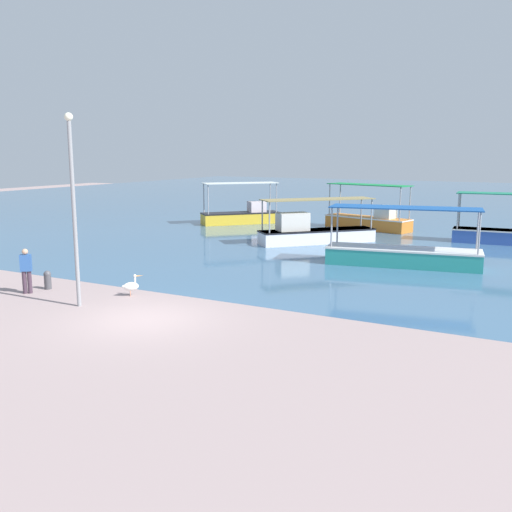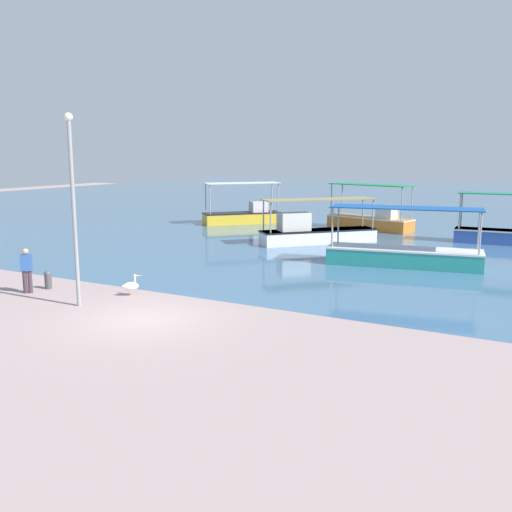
{
  "view_description": "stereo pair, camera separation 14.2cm",
  "coord_description": "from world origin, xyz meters",
  "px_view_note": "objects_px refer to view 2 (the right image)",
  "views": [
    {
      "loc": [
        11.27,
        -13.64,
        5.2
      ],
      "look_at": [
        1.08,
        5.45,
        1.24
      ],
      "focal_mm": 40.0,
      "sensor_mm": 36.0,
      "label": 1
    },
    {
      "loc": [
        11.39,
        -13.57,
        5.2
      ],
      "look_at": [
        1.08,
        5.45,
        1.24
      ],
      "focal_mm": 40.0,
      "sensor_mm": 36.0,
      "label": 2
    }
  ],
  "objects_px": {
    "fishing_boat_near_right": "(371,220)",
    "fishing_boat_far_right": "(314,232)",
    "fishing_boat_far_left": "(404,254)",
    "fisherman_standing": "(27,269)",
    "fishing_boat_near_left": "(244,215)",
    "lamp_post": "(73,201)",
    "mooring_bollard": "(48,279)",
    "pelican": "(131,286)"
  },
  "relations": [
    {
      "from": "fishing_boat_near_right",
      "to": "fishing_boat_near_left",
      "type": "bearing_deg",
      "value": -171.67
    },
    {
      "from": "fishing_boat_near_left",
      "to": "mooring_bollard",
      "type": "relative_size",
      "value": 7.25
    },
    {
      "from": "fishing_boat_near_left",
      "to": "mooring_bollard",
      "type": "height_order",
      "value": "fishing_boat_near_left"
    },
    {
      "from": "pelican",
      "to": "fisherman_standing",
      "type": "xyz_separation_m",
      "value": [
        -3.68,
        -1.51,
        0.53
      ]
    },
    {
      "from": "fishing_boat_far_right",
      "to": "mooring_bollard",
      "type": "relative_size",
      "value": 8.28
    },
    {
      "from": "pelican",
      "to": "mooring_bollard",
      "type": "relative_size",
      "value": 1.11
    },
    {
      "from": "pelican",
      "to": "mooring_bollard",
      "type": "xyz_separation_m",
      "value": [
        -3.54,
        -0.67,
        0.01
      ]
    },
    {
      "from": "mooring_bollard",
      "to": "fisherman_standing",
      "type": "relative_size",
      "value": 0.43
    },
    {
      "from": "mooring_bollard",
      "to": "fisherman_standing",
      "type": "height_order",
      "value": "fisherman_standing"
    },
    {
      "from": "fishing_boat_near_left",
      "to": "fishing_boat_far_right",
      "type": "height_order",
      "value": "fishing_boat_near_left"
    },
    {
      "from": "pelican",
      "to": "fishing_boat_far_left",
      "type": "bearing_deg",
      "value": 54.57
    },
    {
      "from": "fishing_boat_near_left",
      "to": "lamp_post",
      "type": "relative_size",
      "value": 0.81
    },
    {
      "from": "fishing_boat_near_right",
      "to": "fishing_boat_far_right",
      "type": "height_order",
      "value": "fishing_boat_near_right"
    },
    {
      "from": "fishing_boat_near_right",
      "to": "mooring_bollard",
      "type": "xyz_separation_m",
      "value": [
        -5.78,
        -22.62,
        -0.29
      ]
    },
    {
      "from": "fishing_boat_far_right",
      "to": "fishing_boat_near_right",
      "type": "bearing_deg",
      "value": 81.79
    },
    {
      "from": "fishing_boat_near_left",
      "to": "lamp_post",
      "type": "xyz_separation_m",
      "value": [
        6.32,
        -22.52,
        2.93
      ]
    },
    {
      "from": "pelican",
      "to": "lamp_post",
      "type": "height_order",
      "value": "lamp_post"
    },
    {
      "from": "fishing_boat_far_right",
      "to": "fishing_boat_far_left",
      "type": "xyz_separation_m",
      "value": [
        6.2,
        -4.18,
        -0.1
      ]
    },
    {
      "from": "fishing_boat_near_right",
      "to": "fishing_boat_far_left",
      "type": "distance_m",
      "value": 12.68
    },
    {
      "from": "fishing_boat_near_left",
      "to": "pelican",
      "type": "distance_m",
      "value": 21.75
    },
    {
      "from": "fishing_boat_near_left",
      "to": "fishing_boat_far_left",
      "type": "bearing_deg",
      "value": -35.54
    },
    {
      "from": "fishing_boat_far_left",
      "to": "mooring_bollard",
      "type": "bearing_deg",
      "value": -134.7
    },
    {
      "from": "fishing_boat_far_right",
      "to": "pelican",
      "type": "xyz_separation_m",
      "value": [
        -1.17,
        -14.53,
        -0.3
      ]
    },
    {
      "from": "fishing_boat_far_left",
      "to": "pelican",
      "type": "bearing_deg",
      "value": -125.43
    },
    {
      "from": "fishing_boat_near_right",
      "to": "pelican",
      "type": "height_order",
      "value": "fishing_boat_near_right"
    },
    {
      "from": "fishing_boat_near_left",
      "to": "fishing_boat_far_left",
      "type": "distance_m",
      "value": 17.63
    },
    {
      "from": "fishing_boat_near_left",
      "to": "pelican",
      "type": "relative_size",
      "value": 6.55
    },
    {
      "from": "fishing_boat_near_right",
      "to": "fishing_boat_near_left",
      "type": "distance_m",
      "value": 9.32
    },
    {
      "from": "fishing_boat_far_right",
      "to": "fisherman_standing",
      "type": "bearing_deg",
      "value": -106.81
    },
    {
      "from": "fisherman_standing",
      "to": "pelican",
      "type": "bearing_deg",
      "value": 22.33
    },
    {
      "from": "pelican",
      "to": "fishing_boat_far_right",
      "type": "bearing_deg",
      "value": 85.4
    },
    {
      "from": "pelican",
      "to": "mooring_bollard",
      "type": "height_order",
      "value": "pelican"
    },
    {
      "from": "fishing_boat_near_left",
      "to": "pelican",
      "type": "bearing_deg",
      "value": -71.28
    },
    {
      "from": "fishing_boat_far_right",
      "to": "pelican",
      "type": "relative_size",
      "value": 7.48
    },
    {
      "from": "lamp_post",
      "to": "mooring_bollard",
      "type": "bearing_deg",
      "value": 156.54
    },
    {
      "from": "fishing_boat_far_right",
      "to": "fisherman_standing",
      "type": "height_order",
      "value": "fishing_boat_far_right"
    },
    {
      "from": "fishing_boat_far_left",
      "to": "mooring_bollard",
      "type": "distance_m",
      "value": 15.51
    },
    {
      "from": "fishing_boat_near_right",
      "to": "mooring_bollard",
      "type": "distance_m",
      "value": 23.35
    },
    {
      "from": "pelican",
      "to": "fisherman_standing",
      "type": "distance_m",
      "value": 4.01
    },
    {
      "from": "fishing_boat_near_left",
      "to": "fishing_boat_far_left",
      "type": "relative_size",
      "value": 0.73
    },
    {
      "from": "fishing_boat_far_left",
      "to": "lamp_post",
      "type": "height_order",
      "value": "lamp_post"
    },
    {
      "from": "mooring_bollard",
      "to": "fishing_boat_near_left",
      "type": "bearing_deg",
      "value": 99.18
    }
  ]
}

